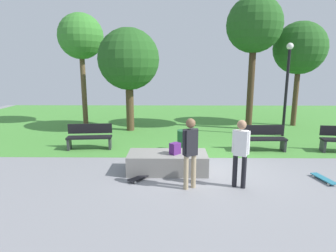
{
  "coord_description": "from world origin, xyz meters",
  "views": [
    {
      "loc": [
        -1.08,
        -8.03,
        2.98
      ],
      "look_at": [
        -1.19,
        0.94,
        1.1
      ],
      "focal_mm": 30.38,
      "sensor_mm": 36.0,
      "label": 1
    }
  ],
  "objects_px": {
    "skater_performing_trick": "(241,149)",
    "skateboard_by_ledge": "(141,177)",
    "tree_slender_maple": "(300,49)",
    "backpack_on_ledge": "(175,148)",
    "tree_broad_elm": "(254,26)",
    "park_bench_far_right": "(90,136)",
    "trash_bin": "(184,141)",
    "tree_young_birch": "(129,60)",
    "skater_watching": "(190,148)",
    "skateboard_spare": "(324,178)",
    "tree_leaning_ash": "(81,37)",
    "lamp_post": "(287,80)",
    "park_bench_by_oak": "(263,138)",
    "concrete_ledge": "(168,162)"
  },
  "relations": [
    {
      "from": "skater_performing_trick",
      "to": "park_bench_by_oak",
      "type": "bearing_deg",
      "value": 63.73
    },
    {
      "from": "skateboard_spare",
      "to": "tree_young_birch",
      "type": "height_order",
      "value": "tree_young_birch"
    },
    {
      "from": "concrete_ledge",
      "to": "skater_performing_trick",
      "type": "relative_size",
      "value": 1.31
    },
    {
      "from": "skateboard_spare",
      "to": "park_bench_far_right",
      "type": "distance_m",
      "value": 7.65
    },
    {
      "from": "park_bench_by_oak",
      "to": "park_bench_far_right",
      "type": "relative_size",
      "value": 0.98
    },
    {
      "from": "tree_young_birch",
      "to": "tree_broad_elm",
      "type": "bearing_deg",
      "value": 3.67
    },
    {
      "from": "lamp_post",
      "to": "trash_bin",
      "type": "height_order",
      "value": "lamp_post"
    },
    {
      "from": "skater_watching",
      "to": "trash_bin",
      "type": "bearing_deg",
      "value": 90.36
    },
    {
      "from": "lamp_post",
      "to": "trash_bin",
      "type": "bearing_deg",
      "value": -152.13
    },
    {
      "from": "backpack_on_ledge",
      "to": "tree_broad_elm",
      "type": "bearing_deg",
      "value": 14.27
    },
    {
      "from": "park_bench_by_oak",
      "to": "tree_young_birch",
      "type": "relative_size",
      "value": 0.34
    },
    {
      "from": "backpack_on_ledge",
      "to": "skateboard_by_ledge",
      "type": "relative_size",
      "value": 0.44
    },
    {
      "from": "skateboard_by_ledge",
      "to": "park_bench_far_right",
      "type": "height_order",
      "value": "park_bench_far_right"
    },
    {
      "from": "skateboard_spare",
      "to": "tree_leaning_ash",
      "type": "bearing_deg",
      "value": 138.87
    },
    {
      "from": "tree_broad_elm",
      "to": "lamp_post",
      "type": "xyz_separation_m",
      "value": [
        1.12,
        -1.43,
        -2.37
      ]
    },
    {
      "from": "park_bench_far_right",
      "to": "trash_bin",
      "type": "distance_m",
      "value": 3.45
    },
    {
      "from": "park_bench_by_oak",
      "to": "trash_bin",
      "type": "xyz_separation_m",
      "value": [
        -2.84,
        -0.12,
        -0.1
      ]
    },
    {
      "from": "skater_watching",
      "to": "park_bench_by_oak",
      "type": "bearing_deg",
      "value": 49.37
    },
    {
      "from": "tree_broad_elm",
      "to": "skater_performing_trick",
      "type": "bearing_deg",
      "value": -106.69
    },
    {
      "from": "backpack_on_ledge",
      "to": "tree_broad_elm",
      "type": "distance_m",
      "value": 8.04
    },
    {
      "from": "skater_watching",
      "to": "tree_broad_elm",
      "type": "height_order",
      "value": "tree_broad_elm"
    },
    {
      "from": "skater_watching",
      "to": "skateboard_spare",
      "type": "xyz_separation_m",
      "value": [
        3.59,
        0.51,
        -0.98
      ]
    },
    {
      "from": "skater_watching",
      "to": "trash_bin",
      "type": "height_order",
      "value": "skater_watching"
    },
    {
      "from": "skateboard_by_ledge",
      "to": "lamp_post",
      "type": "xyz_separation_m",
      "value": [
        5.69,
        4.97,
        2.35
      ]
    },
    {
      "from": "tree_broad_elm",
      "to": "tree_slender_maple",
      "type": "height_order",
      "value": "tree_broad_elm"
    },
    {
      "from": "skater_watching",
      "to": "backpack_on_ledge",
      "type": "bearing_deg",
      "value": 108.51
    },
    {
      "from": "backpack_on_ledge",
      "to": "lamp_post",
      "type": "relative_size",
      "value": 0.08
    },
    {
      "from": "lamp_post",
      "to": "trash_bin",
      "type": "distance_m",
      "value": 5.42
    },
    {
      "from": "skateboard_by_ledge",
      "to": "tree_slender_maple",
      "type": "relative_size",
      "value": 0.14
    },
    {
      "from": "park_bench_by_oak",
      "to": "tree_slender_maple",
      "type": "height_order",
      "value": "tree_slender_maple"
    },
    {
      "from": "concrete_ledge",
      "to": "tree_leaning_ash",
      "type": "bearing_deg",
      "value": 122.71
    },
    {
      "from": "skater_performing_trick",
      "to": "skateboard_by_ledge",
      "type": "distance_m",
      "value": 2.72
    },
    {
      "from": "skateboard_spare",
      "to": "tree_broad_elm",
      "type": "xyz_separation_m",
      "value": [
        -0.29,
        6.44,
        4.72
      ]
    },
    {
      "from": "skater_performing_trick",
      "to": "skateboard_spare",
      "type": "relative_size",
      "value": 2.09
    },
    {
      "from": "skateboard_spare",
      "to": "trash_bin",
      "type": "xyz_separation_m",
      "value": [
        -3.61,
        2.67,
        0.32
      ]
    },
    {
      "from": "skater_performing_trick",
      "to": "tree_slender_maple",
      "type": "distance_m",
      "value": 9.41
    },
    {
      "from": "tree_leaning_ash",
      "to": "lamp_post",
      "type": "distance_m",
      "value": 9.89
    },
    {
      "from": "lamp_post",
      "to": "tree_broad_elm",
      "type": "bearing_deg",
      "value": 128.17
    },
    {
      "from": "skater_performing_trick",
      "to": "skater_watching",
      "type": "relative_size",
      "value": 0.97
    },
    {
      "from": "backpack_on_ledge",
      "to": "tree_leaning_ash",
      "type": "bearing_deg",
      "value": 79.69
    },
    {
      "from": "skater_performing_trick",
      "to": "skater_watching",
      "type": "xyz_separation_m",
      "value": [
        -1.24,
        -0.08,
        0.04
      ]
    },
    {
      "from": "tree_young_birch",
      "to": "trash_bin",
      "type": "xyz_separation_m",
      "value": [
        2.39,
        -3.41,
        -2.89
      ]
    },
    {
      "from": "tree_young_birch",
      "to": "park_bench_by_oak",
      "type": "bearing_deg",
      "value": -32.18
    },
    {
      "from": "skateboard_by_ledge",
      "to": "tree_young_birch",
      "type": "height_order",
      "value": "tree_young_birch"
    },
    {
      "from": "skater_watching",
      "to": "lamp_post",
      "type": "bearing_deg",
      "value": 51.34
    },
    {
      "from": "tree_leaning_ash",
      "to": "tree_broad_elm",
      "type": "relative_size",
      "value": 0.91
    },
    {
      "from": "backpack_on_ledge",
      "to": "tree_slender_maple",
      "type": "relative_size",
      "value": 0.06
    },
    {
      "from": "skater_performing_trick",
      "to": "lamp_post",
      "type": "bearing_deg",
      "value": 59.71
    },
    {
      "from": "park_bench_by_oak",
      "to": "lamp_post",
      "type": "bearing_deg",
      "value": 54.46
    },
    {
      "from": "skater_performing_trick",
      "to": "skateboard_by_ledge",
      "type": "bearing_deg",
      "value": 169.31
    }
  ]
}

